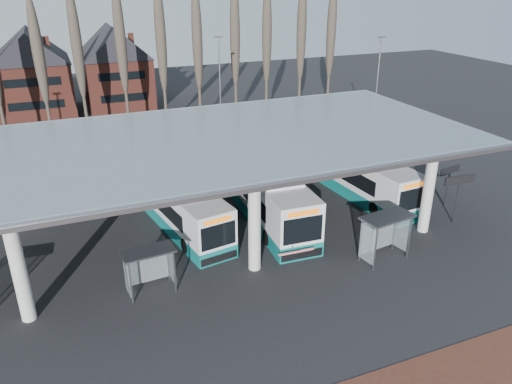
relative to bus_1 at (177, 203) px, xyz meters
name	(u,v)px	position (x,y,z in m)	size (l,w,h in m)	color
ground	(272,291)	(2.68, -9.68, -1.55)	(140.00, 140.00, 0.00)	black
station_canopy	(221,146)	(2.68, -1.68, 4.13)	(32.00, 16.00, 6.34)	silver
poplar_row	(142,45)	(2.68, 23.32, 7.22)	(45.10, 1.10, 14.50)	#473D33
lamp_post_b	(220,88)	(8.68, 16.32, 3.78)	(0.80, 0.16, 10.17)	slate
lamp_post_c	(377,88)	(22.68, 10.32, 3.78)	(0.80, 0.16, 10.17)	slate
bus_1	(177,203)	(0.00, 0.00, 0.00)	(4.42, 12.11, 3.30)	silver
bus_2	(264,191)	(5.95, -0.83, 0.17)	(3.53, 13.26, 3.65)	silver
bus_3	(355,173)	(13.93, -0.02, 0.04)	(3.52, 12.35, 3.39)	silver
shelter_1	(148,261)	(-3.28, -7.07, 0.27)	(2.80, 1.56, 2.51)	gray
shelter_2	(384,227)	(10.08, -9.05, 0.54)	(3.27, 1.95, 2.87)	gray
info_sign_0	(459,183)	(17.38, -7.01, 1.32)	(2.31, 0.33, 3.43)	black
info_sign_1	(450,173)	(18.79, -4.62, 0.97)	(2.00, 0.49, 3.01)	black
barrier	(295,252)	(4.98, -7.77, -0.70)	(2.21, 0.63, 1.10)	black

